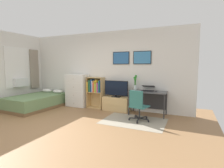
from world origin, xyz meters
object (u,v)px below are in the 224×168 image
(dresser, at_px, (77,90))
(television, at_px, (116,89))
(computer_mouse, at_px, (156,91))
(tv_stand, at_px, (116,104))
(bamboo_vase, at_px, (135,82))
(bed, at_px, (37,101))
(bookshelf, at_px, (95,89))
(desk, at_px, (148,95))
(office_chair, at_px, (138,105))
(laptop, at_px, (148,89))

(dresser, relative_size, television, 1.44)
(television, relative_size, computer_mouse, 8.01)
(tv_stand, height_order, computer_mouse, computer_mouse)
(bamboo_vase, bearing_deg, television, -172.72)
(tv_stand, xyz_separation_m, bamboo_vase, (0.63, 0.06, 0.75))
(bed, relative_size, bookshelf, 1.86)
(tv_stand, xyz_separation_m, desk, (1.08, -0.00, 0.36))
(bookshelf, distance_m, desk, 1.93)
(bookshelf, xyz_separation_m, television, (0.85, -0.06, 0.06))
(television, height_order, office_chair, television)
(laptop, distance_m, bamboo_vase, 0.47)
(bed, relative_size, bamboo_vase, 4.25)
(television, distance_m, office_chair, 1.29)
(laptop, distance_m, computer_mouse, 0.32)
(computer_mouse, distance_m, bamboo_vase, 0.77)
(bookshelf, distance_m, laptop, 1.92)
(office_chair, bearing_deg, desk, 96.53)
(television, height_order, computer_mouse, television)
(dresser, height_order, desk, dresser)
(computer_mouse, bearing_deg, office_chair, -117.71)
(computer_mouse, xyz_separation_m, bamboo_vase, (-0.71, 0.18, 0.23))
(bookshelf, xyz_separation_m, bamboo_vase, (1.48, 0.02, 0.31))
(bed, height_order, laptop, laptop)
(office_chair, height_order, bamboo_vase, bamboo_vase)
(bed, height_order, office_chair, office_chair)
(bookshelf, bearing_deg, television, -4.36)
(bookshelf, bearing_deg, computer_mouse, -4.32)
(office_chair, distance_m, bamboo_vase, 1.08)
(desk, distance_m, laptop, 0.21)
(bamboo_vase, bearing_deg, tv_stand, -174.71)
(bookshelf, bearing_deg, tv_stand, -2.86)
(dresser, bearing_deg, office_chair, -17.19)
(dresser, xyz_separation_m, office_chair, (2.57, -0.79, -0.14))
(tv_stand, xyz_separation_m, computer_mouse, (1.34, -0.12, 0.52))
(tv_stand, distance_m, television, 0.51)
(desk, bearing_deg, computer_mouse, -25.21)
(dresser, distance_m, bookshelf, 0.75)
(tv_stand, height_order, desk, desk)
(desk, bearing_deg, bamboo_vase, 172.47)
(laptop, bearing_deg, bookshelf, 175.62)
(television, xyz_separation_m, office_chair, (0.98, -0.79, -0.29))
(bed, height_order, dresser, dresser)
(desk, relative_size, laptop, 2.52)
(bed, xyz_separation_m, computer_mouse, (4.10, 0.69, 0.52))
(desk, xyz_separation_m, laptop, (-0.02, 0.02, 0.21))
(bed, distance_m, dresser, 1.46)
(dresser, bearing_deg, bed, -145.90)
(tv_stand, xyz_separation_m, office_chair, (0.98, -0.81, 0.22))
(tv_stand, bearing_deg, dresser, -179.45)
(dresser, distance_m, office_chair, 2.69)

